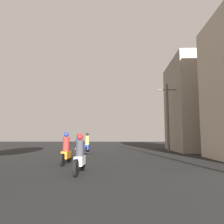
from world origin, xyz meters
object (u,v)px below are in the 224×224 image
object	(u,v)px
motorcycle_white	(80,157)
motorcycle_blue	(87,145)
motorcycle_yellow	(78,148)
utility_pole_far	(168,116)
motorcycle_orange	(66,152)
building_right_far	(200,106)

from	to	relation	value
motorcycle_white	motorcycle_blue	distance (m)	9.67
motorcycle_white	motorcycle_blue	xyz separation A→B (m)	(-1.22, 9.59, 0.07)
motorcycle_white	motorcycle_yellow	bearing A→B (deg)	106.49
motorcycle_yellow	utility_pole_far	bearing A→B (deg)	27.19
motorcycle_white	utility_pole_far	distance (m)	12.83
motorcycle_blue	utility_pole_far	size ratio (longest dim) A/B	0.32
motorcycle_orange	utility_pole_far	world-z (taller)	utility_pole_far
motorcycle_white	utility_pole_far	world-z (taller)	utility_pole_far
motorcycle_yellow	utility_pole_far	distance (m)	8.76
motorcycle_white	motorcycle_orange	world-z (taller)	motorcycle_orange
motorcycle_white	motorcycle_blue	size ratio (longest dim) A/B	1.05
building_right_far	utility_pole_far	world-z (taller)	building_right_far
motorcycle_orange	building_right_far	xyz separation A→B (m)	(10.52, 10.61, 3.78)
motorcycle_yellow	building_right_far	distance (m)	13.11
motorcycle_orange	motorcycle_blue	xyz separation A→B (m)	(-0.03, 6.95, 0.04)
motorcycle_yellow	motorcycle_blue	size ratio (longest dim) A/B	0.99
motorcycle_yellow	building_right_far	size ratio (longest dim) A/B	0.22
motorcycle_white	utility_pole_far	size ratio (longest dim) A/B	0.33
building_right_far	motorcycle_orange	bearing A→B (deg)	-134.74
motorcycle_white	utility_pole_far	xyz separation A→B (m)	(5.70, 11.19, 2.59)
motorcycle_white	motorcycle_orange	distance (m)	2.90
motorcycle_blue	utility_pole_far	world-z (taller)	utility_pole_far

